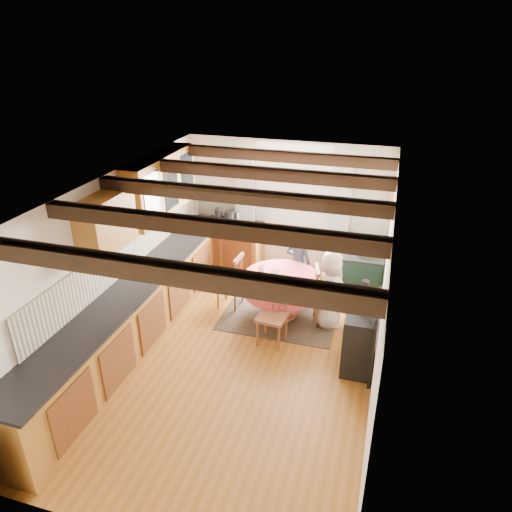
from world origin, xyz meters
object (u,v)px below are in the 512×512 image
(dining_table, at_px, (281,296))
(chair_right, at_px, (326,295))
(chair_near, at_px, (272,315))
(child_right, at_px, (330,290))
(aga_range, at_px, (363,273))
(cup, at_px, (261,269))
(chair_left, at_px, (230,280))
(cast_iron_stove, at_px, (361,325))
(child_far, at_px, (298,263))

(dining_table, relative_size, chair_right, 1.25)
(chair_near, relative_size, child_right, 0.76)
(aga_range, height_order, cup, aga_range)
(aga_range, distance_m, cup, 1.77)
(chair_right, xyz_separation_m, cup, (-1.03, 0.02, 0.29))
(chair_left, distance_m, cup, 0.61)
(dining_table, xyz_separation_m, aga_range, (1.17, 0.94, 0.10))
(aga_range, distance_m, cast_iron_stove, 1.88)
(chair_near, xyz_separation_m, cup, (-0.38, 0.78, 0.29))
(chair_left, relative_size, child_right, 0.75)
(chair_right, relative_size, child_far, 0.79)
(child_right, bearing_deg, cast_iron_stove, -167.43)
(aga_range, distance_m, child_far, 1.09)
(cast_iron_stove, relative_size, child_right, 1.08)
(cast_iron_stove, xyz_separation_m, cup, (-1.61, 0.97, 0.10))
(dining_table, bearing_deg, chair_right, 1.42)
(aga_range, bearing_deg, dining_table, -141.19)
(chair_right, distance_m, cast_iron_stove, 1.12)
(chair_left, distance_m, aga_range, 2.20)
(chair_near, xyz_separation_m, chair_left, (-0.91, 0.81, -0.01))
(dining_table, xyz_separation_m, chair_near, (0.05, -0.74, 0.11))
(chair_left, bearing_deg, chair_right, 91.98)
(cast_iron_stove, relative_size, cup, 11.68)
(chair_left, relative_size, chair_right, 0.98)
(dining_table, xyz_separation_m, cup, (-0.33, 0.04, 0.40))
(chair_right, bearing_deg, cast_iron_stove, -162.81)
(chair_left, xyz_separation_m, cup, (0.53, -0.03, 0.30))
(aga_range, bearing_deg, child_far, -169.10)
(aga_range, xyz_separation_m, cup, (-1.50, -0.90, 0.30))
(chair_left, distance_m, child_far, 1.18)
(dining_table, xyz_separation_m, child_right, (0.76, -0.04, 0.26))
(child_far, bearing_deg, child_right, 136.06)
(chair_right, distance_m, child_right, 0.16)
(aga_range, xyz_separation_m, cast_iron_stove, (0.11, -1.87, 0.20))
(child_right, bearing_deg, child_far, 22.14)
(dining_table, distance_m, chair_left, 0.87)
(chair_near, bearing_deg, child_right, 51.35)
(aga_range, height_order, cast_iron_stove, cast_iron_stove)
(child_far, distance_m, child_right, 1.01)
(chair_near, distance_m, cast_iron_stove, 1.26)
(cup, bearing_deg, chair_near, -63.95)
(cup, bearing_deg, chair_left, 176.73)
(child_right, bearing_deg, cup, 68.10)
(aga_range, relative_size, child_far, 0.83)
(cup, bearing_deg, dining_table, -6.70)
(chair_left, bearing_deg, chair_near, 52.32)
(child_right, relative_size, cup, 10.83)
(dining_table, xyz_separation_m, child_far, (0.11, 0.74, 0.24))
(dining_table, bearing_deg, child_right, -2.96)
(chair_left, xyz_separation_m, chair_right, (1.56, -0.05, 0.01))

